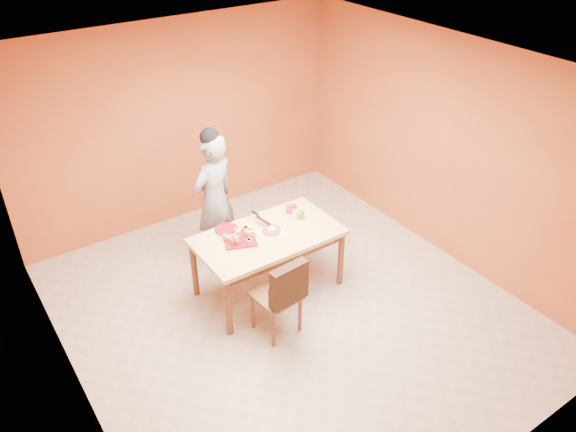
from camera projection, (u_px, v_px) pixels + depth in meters
floor at (290, 309)px, 6.26m from camera, size 5.00×5.00×0.00m
ceiling at (291, 72)px, 4.82m from camera, size 5.00×5.00×0.00m
wall_back at (181, 124)px, 7.28m from camera, size 4.50×0.00×4.50m
wall_left at (58, 289)px, 4.46m from camera, size 0.00×5.00×5.00m
wall_right at (447, 150)px, 6.62m from camera, size 0.00×5.00×5.00m
dining_table at (268, 242)px, 6.21m from camera, size 1.60×0.90×0.76m
dining_chair at (277, 294)px, 5.72m from camera, size 0.48×0.55×0.96m
pastry_pile at (239, 235)px, 6.03m from camera, size 0.31×0.31×0.10m
person at (214, 199)px, 6.67m from camera, size 0.70×0.56×1.66m
pastry_platter at (240, 239)px, 6.07m from camera, size 0.44×0.44×0.02m
red_dinner_plate at (227, 229)px, 6.23m from camera, size 0.35×0.35×0.02m
white_cake_plate at (271, 233)px, 6.18m from camera, size 0.33×0.33×0.01m
sponge_cake at (271, 231)px, 6.17m from camera, size 0.23×0.23×0.05m
cake_server at (263, 221)px, 6.28m from camera, size 0.07×0.24×0.01m
egg_ornament at (300, 214)px, 6.40m from camera, size 0.12×0.11×0.13m
magenta_glass at (289, 209)px, 6.51m from camera, size 0.10×0.10×0.11m
checker_tin at (293, 206)px, 6.65m from camera, size 0.09×0.09×0.03m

